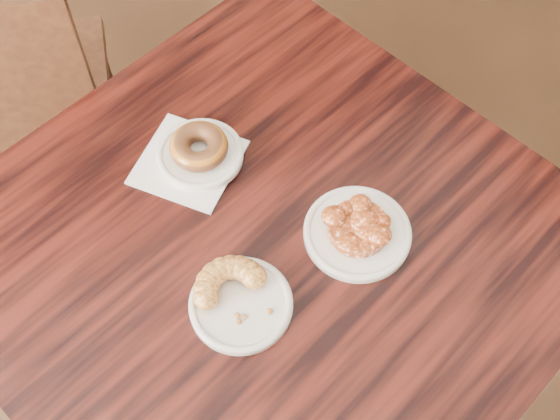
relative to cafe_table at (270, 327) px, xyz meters
name	(u,v)px	position (x,y,z in m)	size (l,w,h in m)	color
floor	(386,420)	(0.21, -0.21, -0.38)	(5.00, 5.00, 0.00)	black
cafe_table	(270,327)	(0.00, 0.00, 0.00)	(0.92, 0.92, 0.75)	black
chair_far	(19,96)	(-0.30, 0.77, 0.08)	(0.47, 0.47, 0.90)	black
napkin	(188,162)	(-0.06, 0.20, 0.38)	(0.16, 0.16, 0.00)	white
plate_donut	(200,155)	(-0.03, 0.20, 0.39)	(0.15, 0.15, 0.01)	white
plate_cruller	(241,305)	(-0.08, -0.09, 0.38)	(0.16, 0.16, 0.01)	silver
plate_fritter	(357,233)	(0.14, -0.05, 0.38)	(0.18, 0.18, 0.01)	white
glazed_donut	(199,146)	(-0.03, 0.20, 0.41)	(0.10, 0.10, 0.04)	#8D5214
apple_fritter	(359,226)	(0.14, -0.05, 0.40)	(0.13, 0.13, 0.03)	#4C1F08
cruller_fragment	(240,298)	(-0.08, -0.09, 0.41)	(0.13, 0.13, 0.04)	brown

